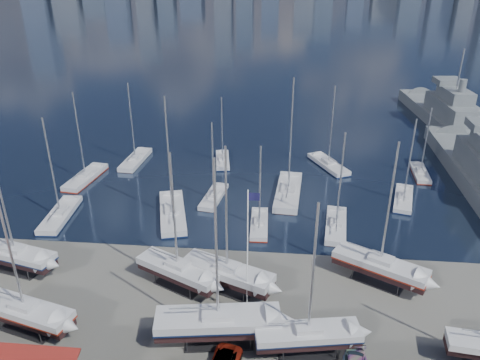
# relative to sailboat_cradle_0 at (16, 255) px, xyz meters

# --- Properties ---
(ground) EXTENTS (1400.00, 1400.00, 0.00)m
(ground) POSITION_rel_sailboat_cradle_0_xyz_m (24.96, -3.77, -2.06)
(ground) COLOR #605E59
(ground) RESTS_ON ground
(water) EXTENTS (1400.00, 600.00, 0.40)m
(water) POSITION_rel_sailboat_cradle_0_xyz_m (24.96, 306.23, -2.21)
(water) COLOR #182437
(water) RESTS_ON ground
(sailboat_cradle_0) EXTENTS (10.07, 5.04, 15.70)m
(sailboat_cradle_0) POSITION_rel_sailboat_cradle_0_xyz_m (0.00, 0.00, 0.00)
(sailboat_cradle_0) COLOR #2D2D33
(sailboat_cradle_0) RESTS_ON ground
(sailboat_cradle_1) EXTENTS (10.21, 5.29, 15.90)m
(sailboat_cradle_1) POSITION_rel_sailboat_cradle_0_xyz_m (5.93, -8.96, 0.01)
(sailboat_cradle_1) COLOR #2D2D33
(sailboat_cradle_1) RESTS_ON ground
(sailboat_cradle_2) EXTENTS (9.81, 6.75, 15.74)m
(sailboat_cradle_2) POSITION_rel_sailboat_cradle_0_xyz_m (18.94, -1.14, 0.01)
(sailboat_cradle_2) COLOR #2D2D33
(sailboat_cradle_2) RESTS_ON ground
(sailboat_cradle_3) EXTENTS (11.95, 4.87, 18.56)m
(sailboat_cradle_3) POSITION_rel_sailboat_cradle_0_xyz_m (24.35, -8.76, 0.15)
(sailboat_cradle_3) COLOR #2D2D33
(sailboat_cradle_3) RESTS_ON ground
(sailboat_cradle_4) EXTENTS (10.51, 6.58, 16.60)m
(sailboat_cradle_4) POSITION_rel_sailboat_cradle_0_xyz_m (24.29, -1.16, 0.05)
(sailboat_cradle_4) COLOR #2D2D33
(sailboat_cradle_4) RESTS_ON ground
(sailboat_cradle_5) EXTENTS (9.82, 4.29, 15.41)m
(sailboat_cradle_5) POSITION_rel_sailboat_cradle_0_xyz_m (32.51, -9.45, -0.02)
(sailboat_cradle_5) COLOR #2D2D33
(sailboat_cradle_5) RESTS_ON ground
(sailboat_cradle_6) EXTENTS (10.34, 7.55, 16.53)m
(sailboat_cradle_6) POSITION_rel_sailboat_cradle_0_xyz_m (40.72, 1.65, 0.04)
(sailboat_cradle_6) COLOR #2D2D33
(sailboat_cradle_6) RESTS_ON ground
(sailboat_moored_0) EXTENTS (3.44, 10.26, 15.11)m
(sailboat_moored_0) POSITION_rel_sailboat_cradle_0_xyz_m (-0.46, 11.96, -1.75)
(sailboat_moored_0) COLOR black
(sailboat_moored_0) RESTS_ON water
(sailboat_moored_1) EXTENTS (4.16, 10.39, 15.11)m
(sailboat_moored_1) POSITION_rel_sailboat_cradle_0_xyz_m (-1.80, 24.19, -1.75)
(sailboat_moored_1) COLOR black
(sailboat_moored_1) RESTS_ON water
(sailboat_moored_2) EXTENTS (3.45, 9.94, 14.74)m
(sailboat_moored_2) POSITION_rel_sailboat_cradle_0_xyz_m (4.08, 32.08, -1.73)
(sailboat_moored_2) COLOR black
(sailboat_moored_2) RESTS_ON water
(sailboat_moored_3) EXTENTS (6.34, 12.42, 17.88)m
(sailboat_moored_3) POSITION_rel_sailboat_cradle_0_xyz_m (14.85, 13.81, -1.74)
(sailboat_moored_3) COLOR black
(sailboat_moored_3) RESTS_ON water
(sailboat_moored_4) EXTENTS (3.51, 8.54, 12.52)m
(sailboat_moored_4) POSITION_rel_sailboat_cradle_0_xyz_m (19.80, 19.46, -1.73)
(sailboat_moored_4) COLOR black
(sailboat_moored_4) RESTS_ON water
(sailboat_moored_5) EXTENTS (3.47, 8.44, 12.24)m
(sailboat_moored_5) POSITION_rel_sailboat_cradle_0_xyz_m (19.32, 33.48, -1.75)
(sailboat_moored_5) COLOR black
(sailboat_moored_5) RESTS_ON water
(sailboat_moored_6) EXTENTS (2.50, 8.13, 12.06)m
(sailboat_moored_6) POSITION_rel_sailboat_cradle_0_xyz_m (26.98, 12.22, -1.75)
(sailboat_moored_6) COLOR black
(sailboat_moored_6) RESTS_ON water
(sailboat_moored_7) EXTENTS (4.42, 12.65, 18.75)m
(sailboat_moored_7) POSITION_rel_sailboat_cradle_0_xyz_m (30.82, 21.76, -1.73)
(sailboat_moored_7) COLOR black
(sailboat_moored_7) RESTS_ON water
(sailboat_moored_8) EXTENTS (6.95, 10.07, 14.78)m
(sailboat_moored_8) POSITION_rel_sailboat_cradle_0_xyz_m (37.70, 33.17, -1.75)
(sailboat_moored_8) COLOR black
(sailboat_moored_8) RESTS_ON water
(sailboat_moored_9) EXTENTS (3.66, 9.56, 14.08)m
(sailboat_moored_9) POSITION_rel_sailboat_cradle_0_xyz_m (37.13, 12.69, -1.73)
(sailboat_moored_9) COLOR black
(sailboat_moored_9) RESTS_ON water
(sailboat_moored_10) EXTENTS (4.64, 9.23, 13.29)m
(sailboat_moored_10) POSITION_rel_sailboat_cradle_0_xyz_m (47.73, 21.41, -1.75)
(sailboat_moored_10) COLOR black
(sailboat_moored_10) RESTS_ON water
(sailboat_moored_11) EXTENTS (2.81, 8.16, 11.99)m
(sailboat_moored_11) POSITION_rel_sailboat_cradle_0_xyz_m (52.57, 31.22, -1.75)
(sailboat_moored_11) COLOR black
(sailboat_moored_11) RESTS_ON water
(naval_ship_west) EXTENTS (11.40, 46.70, 18.16)m
(naval_ship_west) POSITION_rel_sailboat_cradle_0_xyz_m (64.50, 55.79, -0.39)
(naval_ship_west) COLOR slate
(naval_ship_west) RESTS_ON water
(flagpole) EXTENTS (1.16, 0.12, 13.21)m
(flagpole) POSITION_rel_sailboat_cradle_0_xyz_m (26.70, -3.39, 5.63)
(flagpole) COLOR white
(flagpole) RESTS_ON ground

